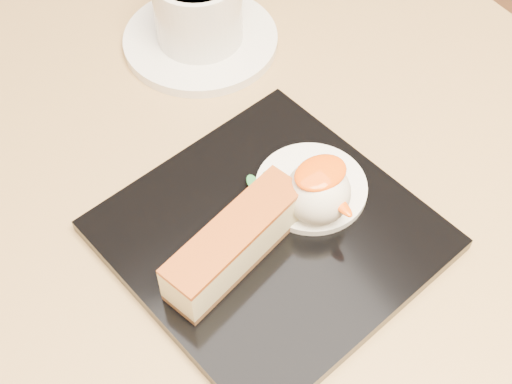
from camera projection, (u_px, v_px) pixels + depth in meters
table at (208, 314)px, 0.69m from camera, size 0.80×0.80×0.72m
dessert_plate at (270, 235)px, 0.55m from camera, size 0.25×0.25×0.01m
cheesecake at (235, 243)px, 0.52m from camera, size 0.13×0.06×0.04m
cream_smear at (311, 187)px, 0.57m from camera, size 0.09×0.09×0.01m
ice_cream_scoop at (318, 193)px, 0.54m from camera, size 0.05×0.05×0.05m
mango_sauce at (321, 173)px, 0.53m from camera, size 0.04×0.03×0.01m
mint_sprig at (264, 180)px, 0.57m from camera, size 0.03×0.02×0.00m
saucer at (201, 40)px, 0.69m from camera, size 0.15×0.15×0.01m
coffee_cup at (199, 6)px, 0.66m from camera, size 0.11×0.08×0.07m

